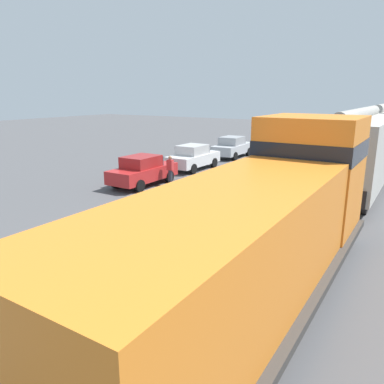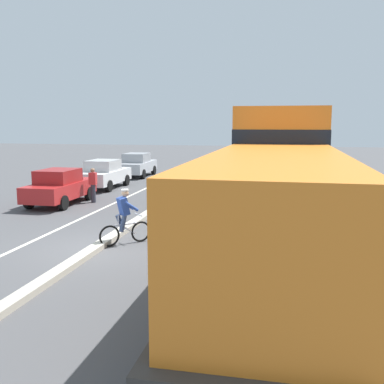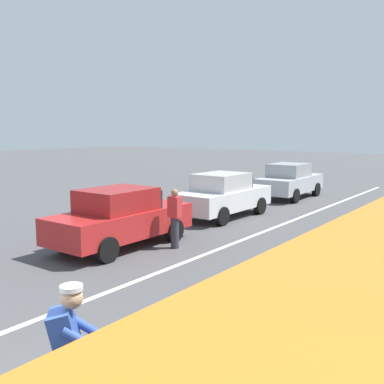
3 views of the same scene
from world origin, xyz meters
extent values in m
cube|color=#B2AD9E|center=(0.00, 6.00, 0.08)|extent=(0.36, 36.00, 0.16)
cube|color=silver|center=(-2.40, 6.00, 0.00)|extent=(0.14, 36.00, 0.01)
cube|color=red|center=(-4.71, 6.42, 0.67)|extent=(1.72, 4.21, 0.70)
cube|color=maroon|center=(-4.71, 6.27, 1.32)|extent=(1.51, 1.91, 0.60)
cube|color=#1E232D|center=(-4.72, 7.27, 1.27)|extent=(1.43, 0.13, 0.51)
cylinder|color=black|center=(-5.53, 7.72, 0.32)|extent=(0.22, 0.64, 0.64)
cylinder|color=black|center=(-3.91, 7.73, 0.32)|extent=(0.22, 0.64, 0.64)
cylinder|color=black|center=(-5.51, 5.11, 0.32)|extent=(0.22, 0.64, 0.64)
cylinder|color=black|center=(-3.90, 5.12, 0.32)|extent=(0.22, 0.64, 0.64)
cube|color=silver|center=(-4.75, 11.64, 0.67)|extent=(1.76, 4.22, 0.70)
cube|color=beige|center=(-4.75, 11.49, 1.32)|extent=(1.52, 1.92, 0.60)
cube|color=#1E232D|center=(-4.74, 12.49, 1.27)|extent=(1.43, 0.14, 0.51)
cylinder|color=black|center=(-5.54, 12.96, 0.32)|extent=(0.23, 0.64, 0.64)
cylinder|color=black|center=(-3.92, 12.94, 0.32)|extent=(0.23, 0.64, 0.64)
cylinder|color=black|center=(-5.57, 10.35, 0.32)|extent=(0.23, 0.64, 0.64)
cylinder|color=black|center=(-3.96, 10.33, 0.32)|extent=(0.23, 0.64, 0.64)
cube|color=#B7BABF|center=(-4.75, 17.43, 0.67)|extent=(1.78, 4.23, 0.70)
cube|color=#9C9EA2|center=(-4.74, 17.28, 1.32)|extent=(1.54, 1.93, 0.60)
cube|color=#1E232D|center=(-4.76, 18.28, 1.27)|extent=(1.43, 0.15, 0.51)
cylinder|color=black|center=(-5.58, 18.72, 0.32)|extent=(0.23, 0.64, 0.64)
cylinder|color=black|center=(-3.96, 18.75, 0.32)|extent=(0.23, 0.64, 0.64)
cylinder|color=black|center=(-5.53, 16.12, 0.32)|extent=(0.23, 0.64, 0.64)
cylinder|color=black|center=(-3.92, 16.15, 0.32)|extent=(0.23, 0.64, 0.64)
cylinder|color=silver|center=(0.46, 0.36, 0.78)|extent=(0.04, 0.04, 0.30)
cylinder|color=silver|center=(0.93, 0.83, 0.88)|extent=(0.36, 0.37, 0.04)
cylinder|color=#38476B|center=(0.46, 0.50, 0.68)|extent=(0.31, 0.31, 0.52)
cube|color=#2D4CA5|center=(0.58, 0.48, 1.20)|extent=(0.47, 0.47, 0.57)
sphere|color=tan|center=(0.63, 0.53, 1.59)|extent=(0.22, 0.22, 0.22)
cylinder|color=white|center=(0.63, 0.53, 1.69)|extent=(0.22, 0.22, 0.05)
cylinder|color=#2D4CA5|center=(0.61, 0.73, 1.20)|extent=(0.39, 0.39, 0.36)
cylinder|color=#2D4CA5|center=(0.83, 0.51, 1.20)|extent=(0.39, 0.39, 0.36)
cylinder|color=#33333D|center=(-3.42, 7.15, 0.42)|extent=(0.22, 0.22, 0.85)
cube|color=red|center=(-3.42, 7.15, 1.13)|extent=(0.34, 0.22, 0.56)
sphere|color=#9E7051|center=(-3.42, 7.15, 1.52)|extent=(0.20, 0.20, 0.20)
camera|label=1|loc=(8.18, -9.04, 4.84)|focal=35.00mm
camera|label=2|loc=(5.40, -12.23, 3.72)|focal=42.00mm
camera|label=3|loc=(4.02, -2.10, 3.20)|focal=42.00mm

